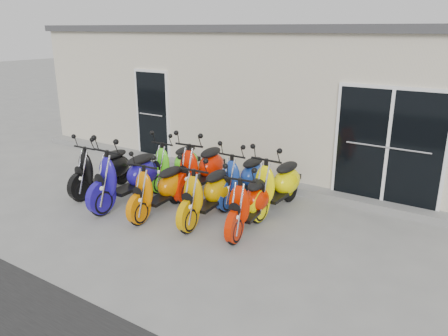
{
  "coord_description": "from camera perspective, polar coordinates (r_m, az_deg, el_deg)",
  "views": [
    {
      "loc": [
        4.34,
        -6.0,
        3.29
      ],
      "look_at": [
        0.0,
        0.6,
        0.75
      ],
      "focal_mm": 35.0,
      "sensor_mm": 36.0,
      "label": 1
    }
  ],
  "objects": [
    {
      "name": "scooter_front_orange_b",
      "position": [
        7.66,
        -2.35,
        -2.34
      ],
      "size": [
        0.79,
        1.81,
        1.3
      ],
      "primitive_type": null,
      "rotation": [
        0.0,
        0.0,
        0.09
      ],
      "color": "#D29600",
      "rests_on": "ground"
    },
    {
      "name": "scooter_front_blue",
      "position": [
        8.55,
        -12.67,
        -0.08
      ],
      "size": [
        0.74,
        1.97,
        1.45
      ],
      "primitive_type": null,
      "rotation": [
        0.0,
        0.0,
        0.01
      ],
      "color": "#1D1192",
      "rests_on": "ground"
    },
    {
      "name": "ground",
      "position": [
        8.11,
        -2.34,
        -6.14
      ],
      "size": [
        80.0,
        80.0,
        0.0
      ],
      "primitive_type": "plane",
      "color": "gray",
      "rests_on": "ground"
    },
    {
      "name": "scooter_back_red",
      "position": [
        8.9,
        -3.05,
        0.92
      ],
      "size": [
        0.89,
        1.98,
        1.42
      ],
      "primitive_type": null,
      "rotation": [
        0.0,
        0.0,
        0.1
      ],
      "color": "red",
      "rests_on": "ground"
    },
    {
      "name": "scooter_back_yellow",
      "position": [
        8.08,
        6.92,
        -1.12
      ],
      "size": [
        0.72,
        1.87,
        1.37
      ],
      "primitive_type": null,
      "rotation": [
        0.0,
        0.0,
        -0.03
      ],
      "color": "#FEF200",
      "rests_on": "ground"
    },
    {
      "name": "door_left",
      "position": [
        11.3,
        -9.3,
        7.25
      ],
      "size": [
        1.07,
        0.08,
        2.22
      ],
      "primitive_type": "cube",
      "color": "black",
      "rests_on": "front_step"
    },
    {
      "name": "front_step",
      "position": [
        9.67,
        4.62,
        -1.65
      ],
      "size": [
        14.0,
        0.4,
        0.15
      ],
      "primitive_type": "cube",
      "color": "gray",
      "rests_on": "ground"
    },
    {
      "name": "door_right",
      "position": [
        8.6,
        20.7,
        3.0
      ],
      "size": [
        2.02,
        0.08,
        2.22
      ],
      "primitive_type": "cube",
      "color": "black",
      "rests_on": "front_step"
    },
    {
      "name": "scooter_back_blue",
      "position": [
        8.47,
        2.49,
        -0.34
      ],
      "size": [
        0.65,
        1.77,
        1.3
      ],
      "primitive_type": null,
      "rotation": [
        0.0,
        0.0,
        -0.01
      ],
      "color": "navy",
      "rests_on": "ground"
    },
    {
      "name": "building",
      "position": [
        12.13,
        12.18,
        9.43
      ],
      "size": [
        14.0,
        6.0,
        3.2
      ],
      "primitive_type": "cube",
      "color": "beige",
      "rests_on": "ground"
    },
    {
      "name": "scooter_front_red",
      "position": [
        7.31,
        3.29,
        -3.52
      ],
      "size": [
        0.86,
        1.79,
        1.27
      ],
      "primitive_type": null,
      "rotation": [
        0.0,
        0.0,
        0.14
      ],
      "color": "red",
      "rests_on": "ground"
    },
    {
      "name": "scooter_back_green",
      "position": [
        9.44,
        -6.44,
        1.39
      ],
      "size": [
        0.64,
        1.73,
        1.28
      ],
      "primitive_type": null,
      "rotation": [
        0.0,
        0.0,
        0.01
      ],
      "color": "#52E01A",
      "rests_on": "ground"
    },
    {
      "name": "scooter_front_black",
      "position": [
        9.33,
        -15.72,
        0.73
      ],
      "size": [
        0.73,
        1.8,
        1.31
      ],
      "primitive_type": null,
      "rotation": [
        0.0,
        0.0,
        0.05
      ],
      "color": "black",
      "rests_on": "ground"
    },
    {
      "name": "scooter_front_orange_a",
      "position": [
        8.03,
        -8.54,
        -1.7
      ],
      "size": [
        0.74,
        1.76,
        1.27
      ],
      "primitive_type": null,
      "rotation": [
        0.0,
        0.0,
        0.07
      ],
      "color": "#D66E00",
      "rests_on": "ground"
    },
    {
      "name": "roof_cap",
      "position": [
        12.01,
        12.72,
        17.37
      ],
      "size": [
        14.2,
        6.2,
        0.16
      ],
      "primitive_type": "cube",
      "color": "#3F3F42",
      "rests_on": "building"
    }
  ]
}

